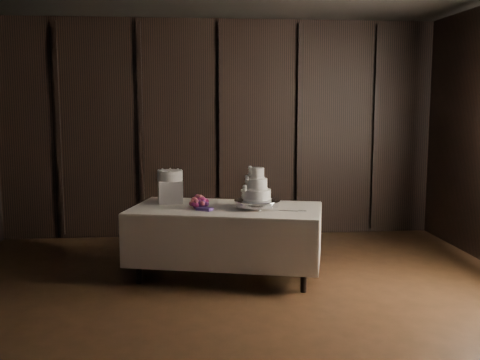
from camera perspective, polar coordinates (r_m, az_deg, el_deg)
name	(u,v)px	position (r m, az deg, el deg)	size (l,w,h in m)	color
room	(248,149)	(4.35, 0.79, 3.15)	(6.08, 7.08, 3.08)	black
display_table	(226,239)	(6.03, -1.43, -5.99)	(2.19, 1.51, 0.76)	silver
cake_stand	(257,204)	(5.89, 1.76, -2.47)	(0.48, 0.48, 0.09)	silver
wedding_cake	(255,187)	(5.84, 1.54, -0.77)	(0.32, 0.28, 0.34)	white
bouquet	(199,203)	(5.90, -4.15, -2.34)	(0.27, 0.37, 0.18)	#B74459
box_pedestal	(170,192)	(6.26, -7.10, -1.18)	(0.26, 0.26, 0.25)	white
small_cake	(170,175)	(6.23, -7.13, 0.47)	(0.28, 0.28, 0.11)	white
cake_knife	(284,211)	(5.75, 4.49, -3.13)	(0.37, 0.02, 0.01)	silver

